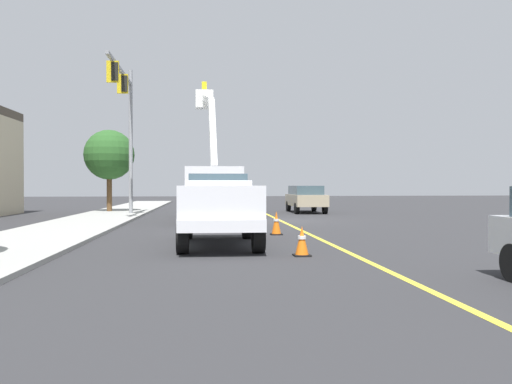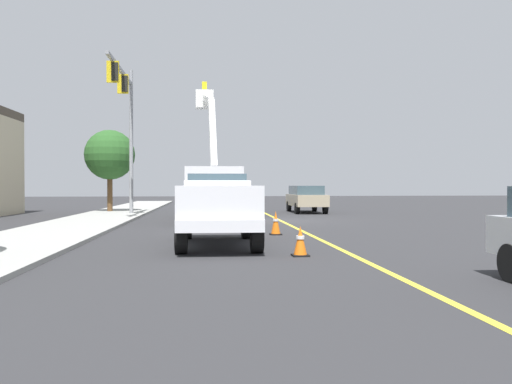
{
  "view_description": "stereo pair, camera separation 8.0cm",
  "coord_description": "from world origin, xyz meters",
  "px_view_note": "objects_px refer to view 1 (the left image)",
  "views": [
    {
      "loc": [
        -25.46,
        4.49,
        1.7
      ],
      "look_at": [
        -0.68,
        1.29,
        1.4
      ],
      "focal_mm": 37.55,
      "sensor_mm": 36.0,
      "label": 1
    },
    {
      "loc": [
        -25.47,
        4.41,
        1.7
      ],
      "look_at": [
        -0.68,
        1.29,
        1.4
      ],
      "focal_mm": 37.55,
      "sensor_mm": 36.0,
      "label": 2
    }
  ],
  "objects_px": {
    "utility_bucket_truck": "(213,187)",
    "traffic_cone_mid_rear": "(259,214)",
    "traffic_cone_mid_front": "(276,223)",
    "passing_minivan": "(306,197)",
    "service_pickup_truck": "(219,206)",
    "traffic_cone_leading": "(302,241)",
    "traffic_signal_mast": "(125,110)",
    "traffic_cone_trailing": "(247,208)"
  },
  "relations": [
    {
      "from": "utility_bucket_truck",
      "to": "traffic_cone_mid_rear",
      "type": "bearing_deg",
      "value": -135.56
    },
    {
      "from": "utility_bucket_truck",
      "to": "traffic_cone_mid_rear",
      "type": "xyz_separation_m",
      "value": [
        -2.04,
        -2.0,
        -1.23
      ]
    },
    {
      "from": "traffic_cone_trailing",
      "to": "traffic_signal_mast",
      "type": "distance_m",
      "value": 8.54
    },
    {
      "from": "traffic_cone_leading",
      "to": "traffic_cone_mid_front",
      "type": "xyz_separation_m",
      "value": [
        5.58,
        -0.31,
        0.05
      ]
    },
    {
      "from": "traffic_cone_leading",
      "to": "traffic_cone_mid_rear",
      "type": "height_order",
      "value": "traffic_cone_mid_rear"
    },
    {
      "from": "utility_bucket_truck",
      "to": "service_pickup_truck",
      "type": "xyz_separation_m",
      "value": [
        -11.19,
        0.38,
        -0.5
      ]
    },
    {
      "from": "passing_minivan",
      "to": "traffic_cone_leading",
      "type": "distance_m",
      "value": 20.95
    },
    {
      "from": "traffic_cone_leading",
      "to": "traffic_signal_mast",
      "type": "relative_size",
      "value": 0.09
    },
    {
      "from": "service_pickup_truck",
      "to": "traffic_signal_mast",
      "type": "xyz_separation_m",
      "value": [
        14.04,
        4.15,
        4.62
      ]
    },
    {
      "from": "traffic_cone_leading",
      "to": "passing_minivan",
      "type": "bearing_deg",
      "value": -12.93
    },
    {
      "from": "service_pickup_truck",
      "to": "traffic_cone_mid_front",
      "type": "bearing_deg",
      "value": -35.57
    },
    {
      "from": "passing_minivan",
      "to": "service_pickup_truck",
      "type": "bearing_deg",
      "value": 159.91
    },
    {
      "from": "traffic_cone_trailing",
      "to": "traffic_signal_mast",
      "type": "height_order",
      "value": "traffic_signal_mast"
    },
    {
      "from": "service_pickup_truck",
      "to": "traffic_cone_trailing",
      "type": "distance_m",
      "value": 15.11
    },
    {
      "from": "traffic_cone_mid_rear",
      "to": "passing_minivan",
      "type": "bearing_deg",
      "value": -25.49
    },
    {
      "from": "utility_bucket_truck",
      "to": "service_pickup_truck",
      "type": "distance_m",
      "value": 11.21
    },
    {
      "from": "service_pickup_truck",
      "to": "traffic_cone_mid_front",
      "type": "xyz_separation_m",
      "value": [
        3.02,
        -2.16,
        -0.71
      ]
    },
    {
      "from": "passing_minivan",
      "to": "traffic_signal_mast",
      "type": "height_order",
      "value": "traffic_signal_mast"
    },
    {
      "from": "traffic_cone_leading",
      "to": "traffic_cone_trailing",
      "type": "distance_m",
      "value": 17.46
    },
    {
      "from": "utility_bucket_truck",
      "to": "traffic_cone_mid_rear",
      "type": "relative_size",
      "value": 10.65
    },
    {
      "from": "utility_bucket_truck",
      "to": "traffic_cone_mid_front",
      "type": "relative_size",
      "value": 10.06
    },
    {
      "from": "service_pickup_truck",
      "to": "traffic_signal_mast",
      "type": "relative_size",
      "value": 0.68
    },
    {
      "from": "passing_minivan",
      "to": "traffic_cone_mid_front",
      "type": "xyz_separation_m",
      "value": [
        -14.84,
        4.37,
        -0.57
      ]
    },
    {
      "from": "utility_bucket_truck",
      "to": "traffic_signal_mast",
      "type": "relative_size",
      "value": 1.0
    },
    {
      "from": "traffic_cone_leading",
      "to": "traffic_cone_mid_front",
      "type": "distance_m",
      "value": 5.59
    },
    {
      "from": "traffic_cone_mid_front",
      "to": "traffic_cone_mid_rear",
      "type": "bearing_deg",
      "value": -2.07
    },
    {
      "from": "passing_minivan",
      "to": "traffic_cone_trailing",
      "type": "height_order",
      "value": "passing_minivan"
    },
    {
      "from": "traffic_cone_mid_rear",
      "to": "traffic_cone_mid_front",
      "type": "bearing_deg",
      "value": 177.93
    },
    {
      "from": "utility_bucket_truck",
      "to": "traffic_cone_trailing",
      "type": "distance_m",
      "value": 4.42
    },
    {
      "from": "service_pickup_truck",
      "to": "traffic_signal_mast",
      "type": "bearing_deg",
      "value": 16.48
    },
    {
      "from": "traffic_cone_mid_rear",
      "to": "utility_bucket_truck",
      "type": "bearing_deg",
      "value": 44.44
    },
    {
      "from": "traffic_cone_mid_rear",
      "to": "traffic_cone_trailing",
      "type": "relative_size",
      "value": 0.94
    },
    {
      "from": "passing_minivan",
      "to": "traffic_cone_trailing",
      "type": "bearing_deg",
      "value": 126.1
    },
    {
      "from": "traffic_signal_mast",
      "to": "utility_bucket_truck",
      "type": "bearing_deg",
      "value": -122.12
    },
    {
      "from": "traffic_cone_trailing",
      "to": "utility_bucket_truck",
      "type": "bearing_deg",
      "value": 150.55
    },
    {
      "from": "service_pickup_truck",
      "to": "traffic_signal_mast",
      "type": "distance_m",
      "value": 15.35
    },
    {
      "from": "service_pickup_truck",
      "to": "passing_minivan",
      "type": "xyz_separation_m",
      "value": [
        17.86,
        -6.53,
        -0.15
      ]
    },
    {
      "from": "passing_minivan",
      "to": "traffic_cone_mid_rear",
      "type": "xyz_separation_m",
      "value": [
        -8.7,
        4.15,
        -0.59
      ]
    },
    {
      "from": "service_pickup_truck",
      "to": "traffic_cone_mid_rear",
      "type": "relative_size",
      "value": 7.29
    },
    {
      "from": "traffic_cone_leading",
      "to": "traffic_signal_mast",
      "type": "xyz_separation_m",
      "value": [
        16.6,
        6.0,
        5.38
      ]
    },
    {
      "from": "traffic_cone_mid_front",
      "to": "traffic_cone_mid_rear",
      "type": "distance_m",
      "value": 6.13
    },
    {
      "from": "utility_bucket_truck",
      "to": "passing_minivan",
      "type": "height_order",
      "value": "utility_bucket_truck"
    }
  ]
}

